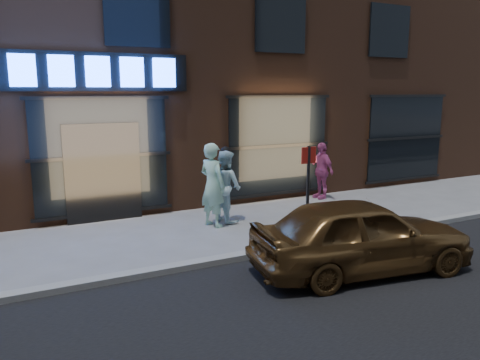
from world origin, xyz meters
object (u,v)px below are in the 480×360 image
object	(u,v)px
man_bowtie	(213,185)
gold_sedan	(361,235)
man_cap	(226,186)
sign_post	(308,186)
passerby	(321,171)

from	to	relation	value
man_bowtie	gold_sedan	bearing A→B (deg)	175.93
man_bowtie	gold_sedan	xyz separation A→B (m)	(1.19, -3.80, -0.32)
man_cap	sign_post	size ratio (longest dim) A/B	0.85
man_bowtie	man_cap	world-z (taller)	man_bowtie
man_bowtie	gold_sedan	size ratio (longest dim) A/B	0.50
man_cap	passerby	size ratio (longest dim) A/B	1.06
man_bowtie	man_cap	bearing A→B (deg)	-82.90
man_bowtie	sign_post	size ratio (longest dim) A/B	0.96
passerby	sign_post	distance (m)	4.52
passerby	gold_sedan	distance (m)	5.79
passerby	sign_post	size ratio (longest dim) A/B	0.80
gold_sedan	man_bowtie	bearing A→B (deg)	25.97
gold_sedan	sign_post	size ratio (longest dim) A/B	1.90
man_cap	gold_sedan	world-z (taller)	man_cap
man_cap	gold_sedan	distance (m)	4.12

